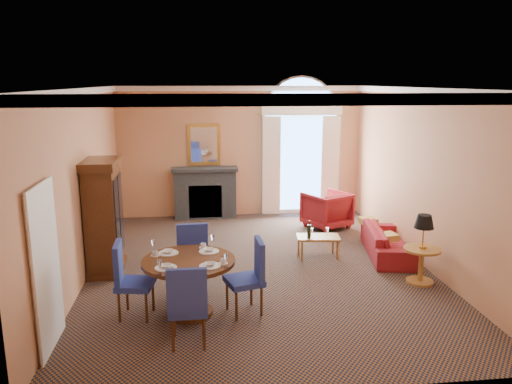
{
  "coord_description": "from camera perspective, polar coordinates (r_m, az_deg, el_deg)",
  "views": [
    {
      "loc": [
        -1.06,
        -8.47,
        3.32
      ],
      "look_at": [
        0.0,
        0.5,
        1.3
      ],
      "focal_mm": 35.0,
      "sensor_mm": 36.0,
      "label": 1
    }
  ],
  "objects": [
    {
      "name": "armoire",
      "position": [
        9.13,
        -16.99,
        -2.9
      ],
      "size": [
        0.57,
        1.02,
        2.0
      ],
      "color": "#3C200D",
      "rests_on": "ground"
    },
    {
      "name": "dining_chair_north",
      "position": [
        7.99,
        -7.3,
        -7.16
      ],
      "size": [
        0.51,
        0.52,
        1.11
      ],
      "rotation": [
        0.0,
        0.0,
        3.14
      ],
      "color": "navy",
      "rests_on": "ground"
    },
    {
      "name": "room_envelope",
      "position": [
        9.23,
        -0.28,
        7.57
      ],
      "size": [
        6.04,
        7.52,
        3.45
      ],
      "color": "tan",
      "rests_on": "ground"
    },
    {
      "name": "side_table",
      "position": [
        8.72,
        18.51,
        -5.42
      ],
      "size": [
        0.61,
        0.61,
        1.16
      ],
      "color": "#B17735",
      "rests_on": "ground"
    },
    {
      "name": "coffee_table",
      "position": [
        9.64,
        7.04,
        -5.19
      ],
      "size": [
        0.86,
        0.54,
        0.75
      ],
      "rotation": [
        0.0,
        0.0,
        -0.12
      ],
      "color": "#B17735",
      "rests_on": "ground"
    },
    {
      "name": "dining_chair_west",
      "position": [
        7.37,
        -14.5,
        -9.19
      ],
      "size": [
        0.56,
        0.56,
        1.11
      ],
      "rotation": [
        0.0,
        0.0,
        -1.73
      ],
      "color": "navy",
      "rests_on": "ground"
    },
    {
      "name": "dining_chair_south",
      "position": [
        6.41,
        -7.83,
        -12.3
      ],
      "size": [
        0.5,
        0.51,
        1.11
      ],
      "rotation": [
        0.0,
        0.0,
        0.01
      ],
      "color": "navy",
      "rests_on": "ground"
    },
    {
      "name": "dining_table",
      "position": [
        7.28,
        -7.68,
        -9.3
      ],
      "size": [
        1.33,
        1.33,
        1.04
      ],
      "color": "#3C200D",
      "rests_on": "ground"
    },
    {
      "name": "armchair",
      "position": [
        11.59,
        8.07,
        -2.03
      ],
      "size": [
        1.22,
        1.23,
        0.84
      ],
      "primitive_type": "imported",
      "rotation": [
        0.0,
        0.0,
        3.62
      ],
      "color": "maroon",
      "rests_on": "ground"
    },
    {
      "name": "ground",
      "position": [
        9.16,
        0.37,
        -8.65
      ],
      "size": [
        7.5,
        7.5,
        0.0
      ],
      "primitive_type": "plane",
      "color": "#101B32",
      "rests_on": "ground"
    },
    {
      "name": "dining_chair_east",
      "position": [
        7.27,
        -0.52,
        -9.1
      ],
      "size": [
        0.61,
        0.61,
        1.11
      ],
      "rotation": [
        0.0,
        0.0,
        1.85
      ],
      "color": "navy",
      "rests_on": "ground"
    },
    {
      "name": "sofa",
      "position": [
        10.03,
        14.78,
        -5.51
      ],
      "size": [
        1.04,
        1.97,
        0.55
      ],
      "primitive_type": "imported",
      "rotation": [
        0.0,
        0.0,
        1.4
      ],
      "color": "maroon",
      "rests_on": "ground"
    }
  ]
}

